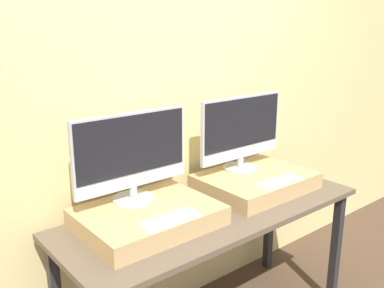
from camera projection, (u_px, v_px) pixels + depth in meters
The scene contains 8 objects.
wall_back at pixel (168, 107), 2.49m from camera, with size 8.00×0.04×2.60m.
workbench at pixel (213, 223), 2.35m from camera, with size 1.73×0.67×0.80m.
wooden_riser_left at pixel (148, 217), 2.11m from camera, with size 0.66×0.50×0.10m.
monitor_left at pixel (132, 155), 2.13m from camera, with size 0.64×0.22×0.46m.
keyboard_left at pixel (170, 219), 1.96m from camera, with size 0.29×0.11×0.01m.
wooden_riser_right at pixel (255, 182), 2.59m from camera, with size 0.66×0.50×0.10m.
monitor_right at pixel (241, 131), 2.60m from camera, with size 0.64×0.22×0.46m.
keyboard_right at pixel (280, 181), 2.43m from camera, with size 0.29×0.11×0.01m.
Camera 1 is at (-1.45, -1.25, 1.76)m, focal length 40.00 mm.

